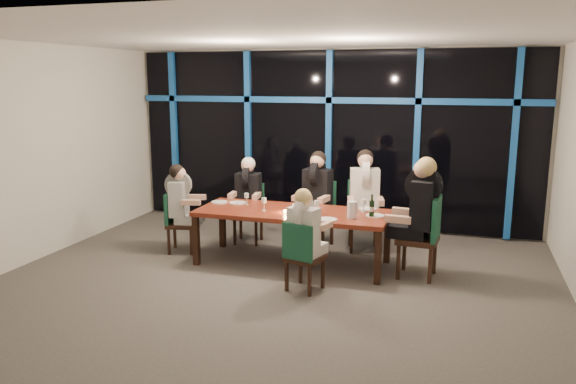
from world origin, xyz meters
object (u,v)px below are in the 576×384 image
chair_far_left (249,209)px  chair_far_right (364,211)px  diner_near_mid (305,224)px  diner_far_right (365,186)px  chair_end_right (426,233)px  diner_far_left (248,188)px  dining_table (292,216)px  chair_far_mid (319,210)px  water_pitcher (352,210)px  chair_end_left (177,219)px  diner_end_left (181,195)px  diner_far_mid (317,185)px  wine_bottle (372,209)px  chair_near_mid (302,253)px  diner_end_right (420,200)px

chair_far_left → chair_far_right: 1.77m
chair_far_left → diner_near_mid: diner_near_mid is taller
chair_far_right → diner_far_right: bearing=-90.0°
chair_end_right → diner_far_left: (-2.73, 0.79, 0.28)m
chair_end_right → diner_far_left: bearing=-101.3°
dining_table → chair_far_mid: size_ratio=2.62×
diner_far_right → water_pitcher: bearing=-102.8°
chair_end_left → diner_end_left: (0.07, 0.02, 0.35)m
diner_far_mid → water_pitcher: size_ratio=4.35×
chair_far_right → wine_bottle: bearing=-89.2°
chair_far_left → wine_bottle: (2.04, -0.89, 0.36)m
chair_far_left → diner_far_mid: 1.15m
chair_far_right → chair_end_right: 1.42m
diner_far_left → dining_table: bearing=-45.3°
chair_end_right → diner_far_right: bearing=-130.3°
dining_table → chair_end_left: bearing=179.1°
chair_end_left → diner_near_mid: diner_near_mid is taller
chair_far_mid → diner_far_right: diner_far_right is taller
dining_table → chair_near_mid: bearing=-66.9°
diner_far_mid → wine_bottle: diner_far_mid is taller
chair_far_mid → water_pitcher: 1.39m
water_pitcher → chair_far_mid: bearing=98.7°
chair_near_mid → diner_far_right: bearing=-87.1°
chair_near_mid → wine_bottle: size_ratio=2.84×
diner_far_right → water_pitcher: (0.03, -1.10, -0.11)m
chair_far_left → chair_end_left: chair_far_left is taller
diner_end_right → diner_near_mid: diner_end_right is taller
chair_far_right → diner_near_mid: diner_near_mid is taller
dining_table → water_pitcher: bearing=-10.7°
diner_end_left → chair_far_mid: bearing=-76.5°
diner_end_right → dining_table: bearing=-85.5°
chair_end_left → diner_far_left: size_ratio=1.00×
chair_end_left → diner_end_right: bearing=-104.3°
chair_far_left → diner_near_mid: size_ratio=1.09×
dining_table → chair_end_right: 1.78m
chair_far_left → diner_far_left: 0.37m
diner_far_mid → diner_end_left: bearing=-146.1°
chair_end_left → chair_end_right: chair_end_right is taller
chair_near_mid → diner_far_mid: diner_far_mid is taller
diner_far_mid → diner_end_left: size_ratio=1.11×
dining_table → wine_bottle: (1.08, -0.04, 0.18)m
chair_end_right → chair_near_mid: bearing=-50.5°
diner_near_mid → water_pitcher: (0.42, 0.73, 0.04)m
chair_end_left → diner_far_mid: (1.89, 0.87, 0.45)m
chair_end_left → wine_bottle: wine_bottle is taller
diner_near_mid → wine_bottle: diner_near_mid is taller
diner_end_right → diner_near_mid: size_ratio=1.24×
diner_end_right → diner_near_mid: bearing=-50.1°
chair_end_right → diner_end_left: diner_end_left is taller
diner_near_mid → chair_end_right: bearing=-131.9°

